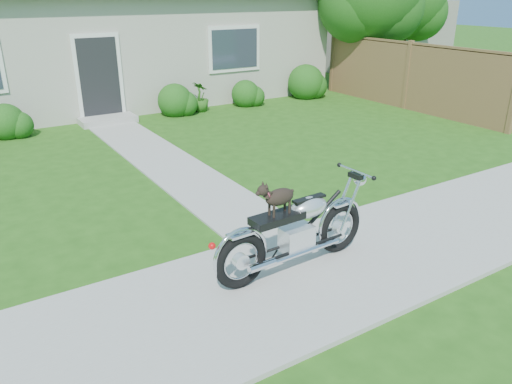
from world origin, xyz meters
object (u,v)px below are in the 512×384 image
at_px(house, 116,26).
at_px(tree_far, 410,3).
at_px(potted_plant_right, 200,97).
at_px(motorcycle_with_dog, 296,229).
at_px(fence, 408,76).

xyz_separation_m(house, tree_far, (10.23, -2.56, 0.60)).
distance_m(house, potted_plant_right, 4.02).
distance_m(house, tree_far, 10.56).
bearing_deg(house, motorcycle_with_dog, -98.37).
bearing_deg(tree_far, potted_plant_right, -174.44).
bearing_deg(fence, tree_far, 43.20).
height_order(potted_plant_right, motorcycle_with_dog, motorcycle_with_dog).
bearing_deg(motorcycle_with_dog, potted_plant_right, 68.86).
relative_size(house, tree_far, 2.93).
bearing_deg(potted_plant_right, house, 108.14).
distance_m(tree_far, motorcycle_with_dog, 15.30).
bearing_deg(fence, house, 135.26).
relative_size(house, fence, 1.90).
relative_size(potted_plant_right, motorcycle_with_dog, 0.37).
height_order(house, potted_plant_right, house).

